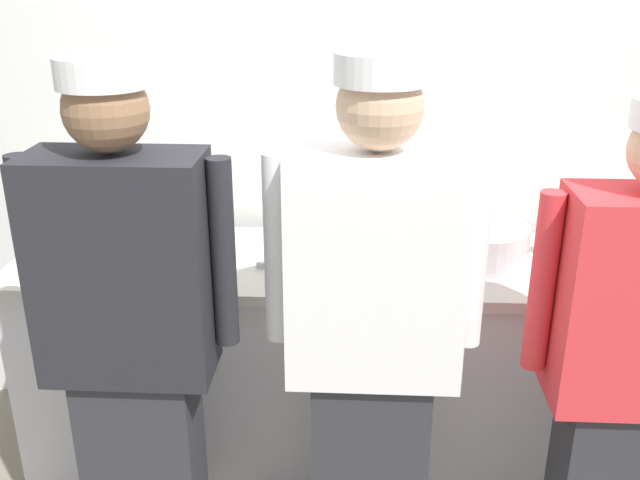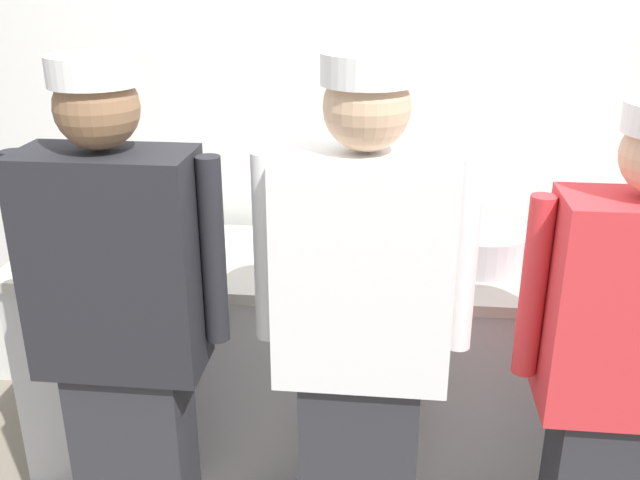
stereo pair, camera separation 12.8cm
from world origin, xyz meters
name	(u,v)px [view 1 (the left image)]	position (x,y,z in m)	size (l,w,h in m)	color
wall_back	(355,106)	(0.00, 0.81, 1.40)	(4.01, 0.10, 2.80)	silver
prep_counter	(350,364)	(0.00, 0.35, 0.45)	(2.56, 0.66, 0.91)	silver
chef_near_left	(131,339)	(-0.63, -0.33, 0.93)	(0.62, 0.24, 1.74)	#2D2D33
chef_center	(372,340)	(0.07, -0.30, 0.94)	(0.63, 0.24, 1.75)	#2D2D33
chef_far_right	(630,370)	(0.80, -0.33, 0.88)	(0.60, 0.24, 1.64)	#2D2D33
plate_stack_front	(352,267)	(0.00, 0.23, 0.93)	(0.19, 0.19, 0.05)	white
plate_stack_rear	(167,259)	(-0.68, 0.26, 0.93)	(0.25, 0.25, 0.05)	white
mixing_bowl_steel	(479,242)	(0.47, 0.39, 0.97)	(0.37, 0.37, 0.14)	#B7BABF
sheet_tray	(335,257)	(-0.06, 0.35, 0.92)	(0.51, 0.31, 0.02)	#B7BABF
squeeze_bottle_primary	(553,236)	(0.75, 0.43, 0.99)	(0.05, 0.05, 0.18)	orange
squeeze_bottle_secondary	(199,222)	(-0.61, 0.48, 1.00)	(0.06, 0.06, 0.19)	#56A333
ramekin_yellow_sauce	(636,248)	(1.09, 0.48, 0.93)	(0.10, 0.10, 0.04)	white
ramekin_orange_sauce	(570,244)	(0.84, 0.50, 0.93)	(0.10, 0.10, 0.05)	white
ramekin_red_sauce	(587,263)	(0.86, 0.31, 0.93)	(0.11, 0.11, 0.05)	white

